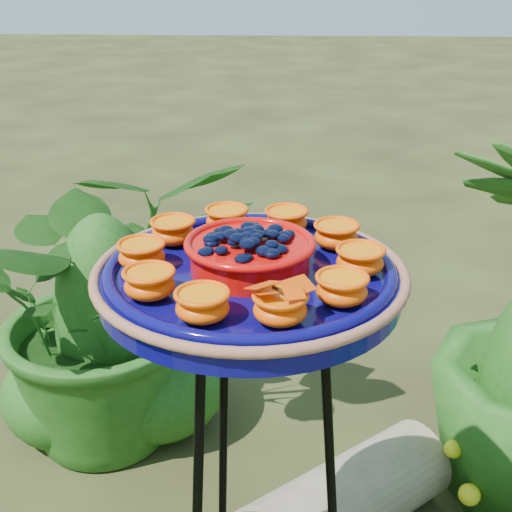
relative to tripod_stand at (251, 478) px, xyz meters
name	(u,v)px	position (x,y,z in m)	size (l,w,h in m)	color
tripod_stand	(251,478)	(0.00, 0.00, 0.00)	(0.41, 0.41, 0.84)	black
feeder_dish	(250,271)	(0.00, 0.00, 0.37)	(0.57, 0.57, 0.10)	#080650
driftwood_log	(335,507)	(0.18, 0.38, -0.41)	(0.20, 0.20, 0.60)	tan
shrub_back_left	(106,297)	(-0.43, 0.78, -0.08)	(0.78, 0.67, 0.86)	#1A4B14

